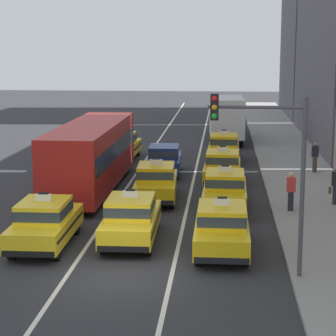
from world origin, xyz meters
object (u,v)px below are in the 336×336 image
object	(u,v)px
taxi_left_nearest	(45,222)
taxi_left_third	(122,145)
bus_left_second	(92,153)
sedan_center_third	(164,159)
pedestrian_by_storefront	(315,157)
box_truck_right_fifth	(226,117)
taxi_right_second	(225,189)
pedestrian_trailing	(291,191)
taxi_right_sixth	(224,120)
taxi_right_nearest	(222,227)
traffic_light_pole	(270,155)
taxi_center_second	(156,181)
pedestrian_mid_block	(336,186)
taxi_right_third	(222,166)
taxi_center_nearest	(131,218)
taxi_right_fourth	(224,147)

from	to	relation	value
taxi_left_nearest	taxi_left_third	bearing A→B (deg)	90.09
taxi_left_nearest	bus_left_second	xyz separation A→B (m)	(-0.16, 9.19, 0.94)
sedan_center_third	pedestrian_by_storefront	distance (m)	8.15
taxi_left_third	box_truck_right_fifth	xyz separation A→B (m)	(6.37, 7.96, 0.90)
taxi_left_nearest	pedestrian_by_storefront	xyz separation A→B (m)	(11.11, 13.89, 0.10)
taxi_right_second	pedestrian_trailing	distance (m)	2.79
taxi_left_nearest	taxi_right_sixth	xyz separation A→B (m)	(6.22, 32.28, 0.00)
taxi_right_nearest	traffic_light_pole	size ratio (longest dim) A/B	0.82
taxi_left_third	taxi_center_second	xyz separation A→B (m)	(3.19, -10.53, 0.00)
taxi_center_second	pedestrian_mid_block	size ratio (longest dim) A/B	2.82
taxi_right_second	taxi_right_third	world-z (taller)	same
sedan_center_third	taxi_center_second	bearing A→B (deg)	-88.28
taxi_right_nearest	pedestrian_trailing	xyz separation A→B (m)	(2.84, 5.38, 0.10)
box_truck_right_fifth	pedestrian_mid_block	size ratio (longest dim) A/B	4.28
taxi_right_sixth	traffic_light_pole	xyz separation A→B (m)	(1.31, -35.01, 2.94)
traffic_light_pole	pedestrian_by_storefront	bearing A→B (deg)	77.85
taxi_center_nearest	pedestrian_trailing	bearing A→B (deg)	36.32
taxi_center_second	taxi_right_sixth	bearing A→B (deg)	83.05
taxi_right_second	taxi_left_nearest	bearing A→B (deg)	-137.24
taxi_right_second	box_truck_right_fifth	size ratio (longest dim) A/B	0.65
taxi_center_second	box_truck_right_fifth	bearing A→B (deg)	80.26
bus_left_second	traffic_light_pole	size ratio (longest dim) A/B	2.01
taxi_left_nearest	box_truck_right_fifth	bearing A→B (deg)	76.16
pedestrian_trailing	taxi_left_third	bearing A→B (deg)	125.75
bus_left_second	pedestrian_mid_block	world-z (taller)	bus_left_second
taxi_center_nearest	sedan_center_third	size ratio (longest dim) A/B	1.05
taxi_center_nearest	box_truck_right_fifth	bearing A→B (deg)	82.21
pedestrian_mid_block	taxi_right_sixth	bearing A→B (deg)	100.58
taxi_right_second	pedestrian_by_storefront	bearing A→B (deg)	59.09
taxi_left_nearest	bus_left_second	distance (m)	9.24
taxi_right_nearest	taxi_left_third	bearing A→B (deg)	109.05
box_truck_right_fifth	pedestrian_by_storefront	distance (m)	12.80
sedan_center_third	taxi_right_nearest	distance (m)	13.76
taxi_center_second	pedestrian_mid_block	xyz separation A→B (m)	(7.86, -0.70, 0.09)
taxi_left_third	pedestrian_trailing	world-z (taller)	taxi_left_third
taxi_right_fourth	traffic_light_pole	world-z (taller)	traffic_light_pole
taxi_center_second	taxi_right_third	xyz separation A→B (m)	(2.97, 3.94, 0.00)
bus_left_second	taxi_right_second	size ratio (longest dim) A/B	2.45
bus_left_second	taxi_center_nearest	xyz separation A→B (m)	(3.09, -8.42, -0.94)
taxi_center_nearest	taxi_right_sixth	bearing A→B (deg)	84.03
taxi_left_third	box_truck_right_fifth	distance (m)	10.23
taxi_center_nearest	sedan_center_third	distance (m)	12.48
sedan_center_third	taxi_center_nearest	bearing A→B (deg)	-90.28
taxi_left_nearest	pedestrian_by_storefront	size ratio (longest dim) A/B	2.81
taxi_right_fourth	taxi_right_sixth	world-z (taller)	same
sedan_center_third	pedestrian_by_storefront	xyz separation A→B (m)	(8.13, 0.64, 0.13)
taxi_center_second	taxi_right_fourth	distance (m)	10.72
sedan_center_third	traffic_light_pole	distance (m)	16.88
taxi_center_second	taxi_right_third	bearing A→B (deg)	52.96
taxi_left_nearest	taxi_center_second	bearing A→B (deg)	66.40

